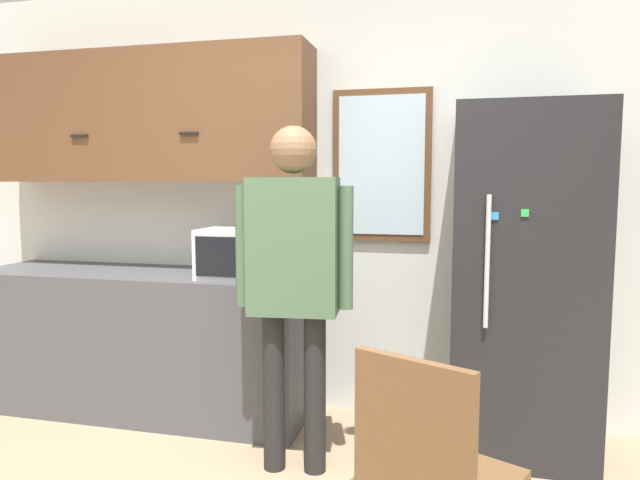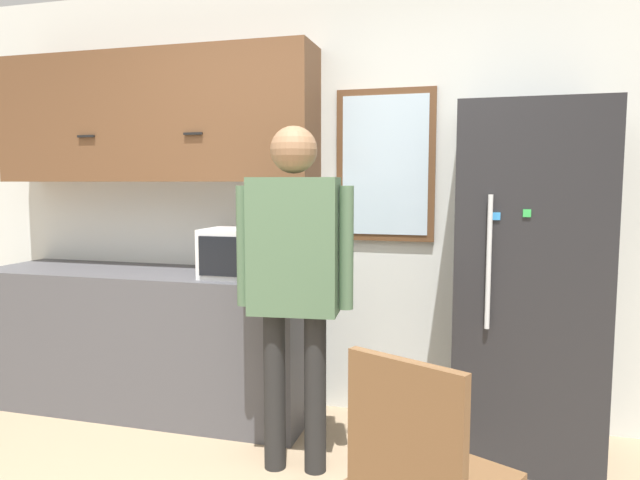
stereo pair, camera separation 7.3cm
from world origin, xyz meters
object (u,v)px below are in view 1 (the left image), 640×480
at_px(chair, 430,469).
at_px(microwave, 243,253).
at_px(person, 294,264).
at_px(refrigerator, 523,282).

bearing_deg(chair, microwave, -21.75).
bearing_deg(person, refrigerator, 18.62).
xyz_separation_m(refrigerator, chair, (-0.41, -1.30, -0.43)).
height_order(microwave, person, person).
xyz_separation_m(person, chair, (0.71, -0.79, -0.56)).
distance_m(refrigerator, chair, 1.43).
bearing_deg(refrigerator, chair, -107.51).
height_order(refrigerator, chair, refrigerator).
bearing_deg(microwave, person, -46.09).
bearing_deg(refrigerator, person, -155.45).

